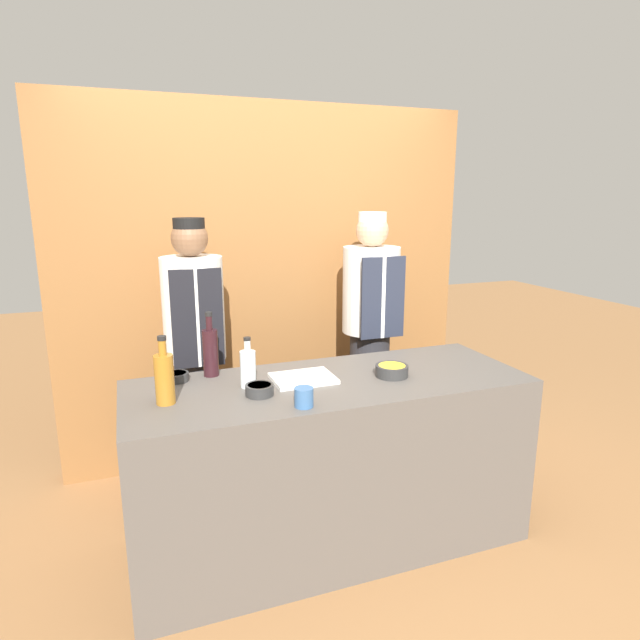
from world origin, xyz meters
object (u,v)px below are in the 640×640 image
(cutting_board, at_px, (303,378))
(chef_left, at_px, (196,350))
(bottle_wine, at_px, (210,351))
(bottle_clear, at_px, (248,368))
(sauce_bowl_purple, at_px, (260,389))
(cup_blue, at_px, (304,397))
(sauce_bowl_green, at_px, (177,376))
(bottle_amber, at_px, (164,377))
(chef_right, at_px, (370,333))
(sauce_bowl_yellow, at_px, (392,370))

(cutting_board, distance_m, chef_left, 0.81)
(bottle_wine, bearing_deg, bottle_clear, -58.21)
(sauce_bowl_purple, xyz_separation_m, cup_blue, (0.15, -0.20, 0.01))
(sauce_bowl_green, xyz_separation_m, chef_left, (0.15, 0.47, -0.01))
(sauce_bowl_purple, bearing_deg, bottle_amber, 173.67)
(cutting_board, height_order, chef_right, chef_right)
(sauce_bowl_green, xyz_separation_m, bottle_wine, (0.18, 0.03, 0.11))
(cutting_board, distance_m, cup_blue, 0.34)
(bottle_clear, relative_size, cup_blue, 2.86)
(sauce_bowl_purple, distance_m, sauce_bowl_yellow, 0.70)
(bottle_amber, xyz_separation_m, cup_blue, (0.57, -0.25, -0.08))
(sauce_bowl_green, relative_size, bottle_clear, 0.47)
(sauce_bowl_green, bearing_deg, bottle_amber, -104.81)
(bottle_wine, xyz_separation_m, cup_blue, (0.32, -0.56, -0.09))
(sauce_bowl_purple, distance_m, sauce_bowl_green, 0.48)
(sauce_bowl_green, bearing_deg, chef_right, 20.11)
(sauce_bowl_purple, distance_m, bottle_wine, 0.41)
(bottle_clear, bearing_deg, chef_left, 103.72)
(cup_blue, bearing_deg, sauce_bowl_green, 132.72)
(cup_blue, bearing_deg, cutting_board, 72.15)
(bottle_wine, xyz_separation_m, chef_right, (1.11, 0.44, -0.11))
(cutting_board, bearing_deg, sauce_bowl_yellow, -12.22)
(cutting_board, relative_size, bottle_amber, 0.99)
(bottle_clear, xyz_separation_m, bottle_amber, (-0.39, -0.08, 0.02))
(bottle_amber, relative_size, chef_right, 0.18)
(sauce_bowl_green, height_order, sauce_bowl_yellow, sauce_bowl_yellow)
(sauce_bowl_green, distance_m, cup_blue, 0.72)
(sauce_bowl_purple, height_order, cutting_board, sauce_bowl_purple)
(sauce_bowl_yellow, height_order, chef_left, chef_left)
(sauce_bowl_yellow, height_order, bottle_clear, bottle_clear)
(chef_right, bearing_deg, cup_blue, -128.49)
(bottle_wine, distance_m, chef_right, 1.20)
(chef_left, bearing_deg, bottle_clear, -76.28)
(cup_blue, bearing_deg, chef_left, 108.57)
(sauce_bowl_yellow, xyz_separation_m, bottle_clear, (-0.73, 0.10, 0.06))
(sauce_bowl_green, height_order, cup_blue, cup_blue)
(sauce_bowl_green, bearing_deg, bottle_clear, -32.32)
(bottle_clear, height_order, bottle_amber, bottle_amber)
(sauce_bowl_purple, distance_m, chef_left, 0.82)
(sauce_bowl_green, relative_size, cutting_board, 0.38)
(sauce_bowl_purple, bearing_deg, bottle_wine, 114.82)
(cup_blue, distance_m, chef_left, 1.06)
(sauce_bowl_purple, height_order, cup_blue, cup_blue)
(bottle_clear, bearing_deg, sauce_bowl_green, 147.68)
(sauce_bowl_green, bearing_deg, chef_left, 71.94)
(sauce_bowl_purple, bearing_deg, chef_right, 40.24)
(bottle_amber, xyz_separation_m, chef_left, (0.23, 0.76, -0.11))
(sauce_bowl_green, bearing_deg, sauce_bowl_yellow, -16.17)
(chef_left, bearing_deg, bottle_amber, -106.85)
(bottle_amber, distance_m, cup_blue, 0.62)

